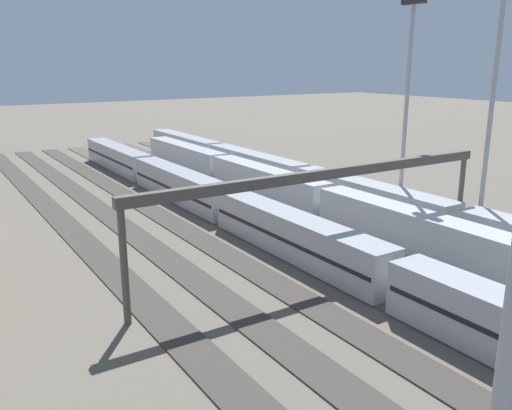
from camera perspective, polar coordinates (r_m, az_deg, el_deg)
ground_plane at (r=53.33m, az=0.36°, el=-3.69°), size 400.00×400.00×0.00m
track_bed_0 at (r=62.39m, az=12.00°, el=-1.19°), size 140.00×2.80×0.12m
track_bed_1 at (r=59.10m, az=8.53°, el=-1.93°), size 140.00×2.80×0.12m
track_bed_2 at (r=56.05m, az=4.66°, el=-2.74°), size 140.00×2.80×0.12m
track_bed_3 at (r=53.31m, az=0.36°, el=-3.63°), size 140.00×2.80×0.12m
track_bed_4 at (r=50.91m, az=-4.38°, el=-4.58°), size 140.00×2.80×0.12m
track_bed_5 at (r=48.90m, az=-9.56°, el=-5.59°), size 140.00×2.80×0.12m
track_bed_6 at (r=47.34m, az=-15.16°, el=-6.61°), size 140.00×2.80×0.12m
train_on_track_3 at (r=49.85m, az=2.62°, el=-2.54°), size 114.80×3.06×4.40m
train_on_track_1 at (r=59.81m, az=7.53°, el=0.26°), size 95.60×3.00×3.80m
train_on_track_0 at (r=62.11m, az=11.90°, el=0.60°), size 119.80×3.06×3.80m
light_mast_0 at (r=54.16m, az=24.26°, el=14.13°), size 2.80×0.70×27.44m
light_mast_2 at (r=59.98m, az=15.90°, el=12.95°), size 2.80×0.70×23.95m
signal_gantry at (r=43.46m, az=7.64°, el=2.35°), size 0.70×35.00×8.80m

